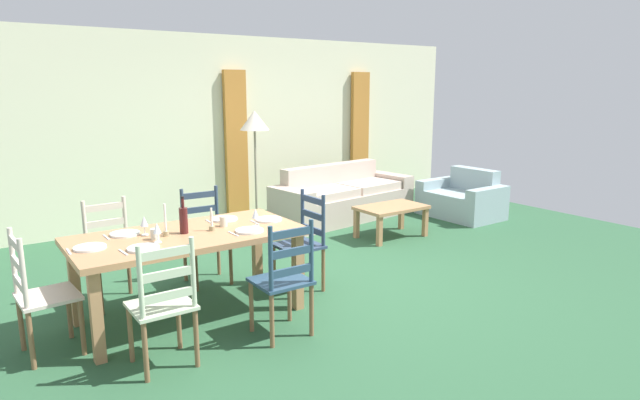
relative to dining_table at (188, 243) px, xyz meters
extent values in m
cube|color=#2B5637|center=(1.52, 0.04, -0.67)|extent=(9.60, 9.60, 0.02)
cube|color=beige|center=(1.52, 3.34, 0.69)|extent=(9.60, 0.16, 2.70)
cube|color=#BB7830|center=(2.03, 3.20, 0.44)|extent=(0.35, 0.08, 2.20)
cube|color=#BB7830|center=(4.43, 3.20, 0.44)|extent=(0.35, 0.08, 2.20)
cube|color=#B17D53|center=(0.00, 0.00, 0.06)|extent=(1.90, 0.96, 0.05)
cube|color=#B17D53|center=(-0.85, -0.38, -0.31)|extent=(0.08, 0.08, 0.70)
cube|color=#B17D53|center=(0.85, -0.38, -0.31)|extent=(0.08, 0.08, 0.70)
cube|color=#B17D53|center=(-0.85, 0.38, -0.31)|extent=(0.08, 0.08, 0.70)
cube|color=#B17D53|center=(0.85, 0.38, -0.31)|extent=(0.08, 0.08, 0.70)
cube|color=beige|center=(-0.48, -0.67, -0.22)|extent=(0.42, 0.40, 0.03)
cylinder|color=brown|center=(-0.66, -0.51, -0.45)|extent=(0.04, 0.04, 0.43)
cylinder|color=brown|center=(-0.30, -0.50, -0.45)|extent=(0.04, 0.04, 0.43)
cylinder|color=brown|center=(-0.65, -0.85, -0.45)|extent=(0.04, 0.04, 0.43)
cylinder|color=brown|center=(-0.29, -0.84, -0.45)|extent=(0.04, 0.04, 0.43)
cylinder|color=beige|center=(-0.65, -0.85, 0.05)|extent=(0.04, 0.04, 0.50)
cylinder|color=beige|center=(-0.29, -0.84, 0.05)|extent=(0.04, 0.04, 0.50)
cube|color=beige|center=(-0.47, -0.84, -0.08)|extent=(0.38, 0.03, 0.06)
cube|color=beige|center=(-0.47, -0.84, 0.07)|extent=(0.38, 0.03, 0.06)
cube|color=beige|center=(-0.47, -0.84, 0.22)|extent=(0.38, 0.03, 0.06)
cube|color=#2B475F|center=(0.47, -0.73, -0.22)|extent=(0.42, 0.40, 0.03)
cylinder|color=brown|center=(0.29, -0.56, -0.45)|extent=(0.04, 0.04, 0.43)
cylinder|color=brown|center=(0.65, -0.56, -0.45)|extent=(0.04, 0.04, 0.43)
cylinder|color=brown|center=(0.29, -0.90, -0.45)|extent=(0.04, 0.04, 0.43)
cylinder|color=brown|center=(0.65, -0.90, -0.45)|extent=(0.04, 0.04, 0.43)
cylinder|color=#2B475F|center=(0.29, -0.90, 0.05)|extent=(0.04, 0.04, 0.50)
cylinder|color=#2B475F|center=(0.65, -0.90, 0.05)|extent=(0.04, 0.04, 0.50)
cube|color=#2B475F|center=(0.47, -0.90, -0.08)|extent=(0.38, 0.03, 0.06)
cube|color=#2B475F|center=(0.47, -0.90, 0.07)|extent=(0.38, 0.03, 0.06)
cube|color=#2B475F|center=(0.47, -0.90, 0.22)|extent=(0.38, 0.03, 0.06)
cube|color=beige|center=(-0.46, 0.67, -0.22)|extent=(0.44, 0.42, 0.03)
cylinder|color=brown|center=(-0.27, 0.50, -0.45)|extent=(0.04, 0.04, 0.43)
cylinder|color=brown|center=(-0.63, 0.49, -0.45)|extent=(0.04, 0.04, 0.43)
cylinder|color=brown|center=(-0.29, 0.84, -0.45)|extent=(0.04, 0.04, 0.43)
cylinder|color=brown|center=(-0.65, 0.83, -0.45)|extent=(0.04, 0.04, 0.43)
cylinder|color=beige|center=(-0.29, 0.84, 0.05)|extent=(0.04, 0.04, 0.50)
cylinder|color=beige|center=(-0.65, 0.83, 0.05)|extent=(0.04, 0.04, 0.50)
cube|color=beige|center=(-0.47, 0.84, -0.08)|extent=(0.38, 0.04, 0.06)
cube|color=beige|center=(-0.47, 0.84, 0.07)|extent=(0.38, 0.04, 0.06)
cube|color=beige|center=(-0.47, 0.84, 0.22)|extent=(0.38, 0.04, 0.06)
cube|color=#2E4055|center=(0.45, 0.70, -0.22)|extent=(0.44, 0.42, 0.03)
cylinder|color=brown|center=(0.62, 0.52, -0.45)|extent=(0.04, 0.04, 0.43)
cylinder|color=brown|center=(0.26, 0.54, -0.45)|extent=(0.04, 0.04, 0.43)
cylinder|color=brown|center=(0.64, 0.86, -0.45)|extent=(0.04, 0.04, 0.43)
cylinder|color=brown|center=(0.28, 0.88, -0.45)|extent=(0.04, 0.04, 0.43)
cylinder|color=#2E4055|center=(0.64, 0.86, 0.05)|extent=(0.04, 0.04, 0.50)
cylinder|color=#2E4055|center=(0.28, 0.88, 0.05)|extent=(0.04, 0.04, 0.50)
cube|color=#2E4055|center=(0.46, 0.87, -0.08)|extent=(0.38, 0.05, 0.06)
cube|color=#2E4055|center=(0.46, 0.87, 0.07)|extent=(0.38, 0.05, 0.06)
cube|color=#2E4055|center=(0.46, 0.87, 0.22)|extent=(0.38, 0.05, 0.06)
cube|color=beige|center=(-1.10, -0.03, -0.22)|extent=(0.43, 0.45, 0.03)
cylinder|color=brown|center=(-0.94, 0.16, -0.45)|extent=(0.04, 0.04, 0.43)
cylinder|color=brown|center=(-0.92, -0.20, -0.45)|extent=(0.04, 0.04, 0.43)
cylinder|color=brown|center=(-1.28, 0.14, -0.45)|extent=(0.04, 0.04, 0.43)
cylinder|color=brown|center=(-1.26, -0.22, -0.45)|extent=(0.04, 0.04, 0.43)
cylinder|color=beige|center=(-1.28, 0.14, 0.05)|extent=(0.04, 0.04, 0.50)
cylinder|color=beige|center=(-1.26, -0.22, 0.05)|extent=(0.04, 0.04, 0.50)
cube|color=beige|center=(-1.27, -0.04, -0.08)|extent=(0.05, 0.38, 0.06)
cube|color=beige|center=(-1.27, -0.04, 0.07)|extent=(0.05, 0.38, 0.06)
cube|color=beige|center=(-1.27, -0.04, 0.22)|extent=(0.05, 0.38, 0.06)
cube|color=#2F405C|center=(1.11, 0.01, -0.22)|extent=(0.40, 0.42, 0.03)
cylinder|color=brown|center=(0.94, -0.17, -0.45)|extent=(0.04, 0.04, 0.43)
cylinder|color=brown|center=(0.93, 0.19, -0.45)|extent=(0.04, 0.04, 0.43)
cylinder|color=brown|center=(1.28, -0.17, -0.45)|extent=(0.04, 0.04, 0.43)
cylinder|color=brown|center=(1.27, 0.19, -0.45)|extent=(0.04, 0.04, 0.43)
cylinder|color=#2F405C|center=(1.28, -0.17, 0.05)|extent=(0.04, 0.04, 0.50)
cylinder|color=#2F405C|center=(1.27, 0.19, 0.05)|extent=(0.04, 0.04, 0.50)
cube|color=#2F405C|center=(1.28, 0.01, -0.08)|extent=(0.03, 0.38, 0.06)
cube|color=#2F405C|center=(1.28, 0.01, 0.07)|extent=(0.03, 0.38, 0.06)
cube|color=#2F405C|center=(1.28, 0.01, 0.22)|extent=(0.03, 0.38, 0.06)
cylinder|color=white|center=(-0.45, -0.25, 0.10)|extent=(0.24, 0.24, 0.02)
cube|color=silver|center=(-0.60, -0.25, 0.09)|extent=(0.03, 0.17, 0.01)
cylinder|color=white|center=(0.45, -0.25, 0.10)|extent=(0.24, 0.24, 0.02)
cube|color=silver|center=(0.30, -0.25, 0.09)|extent=(0.02, 0.17, 0.01)
cylinder|color=white|center=(-0.45, 0.25, 0.10)|extent=(0.24, 0.24, 0.02)
cube|color=silver|center=(-0.60, 0.25, 0.09)|extent=(0.02, 0.17, 0.01)
cylinder|color=white|center=(0.45, 0.25, 0.10)|extent=(0.24, 0.24, 0.02)
cube|color=silver|center=(0.30, 0.25, 0.09)|extent=(0.03, 0.17, 0.01)
cylinder|color=white|center=(-0.78, 0.00, 0.10)|extent=(0.24, 0.24, 0.02)
cube|color=silver|center=(-0.93, 0.00, 0.09)|extent=(0.02, 0.17, 0.01)
cylinder|color=white|center=(0.78, 0.00, 0.10)|extent=(0.24, 0.24, 0.02)
cube|color=silver|center=(0.63, 0.00, 0.09)|extent=(0.02, 0.17, 0.01)
cylinder|color=#471919|center=(-0.03, 0.01, 0.20)|extent=(0.07, 0.07, 0.22)
cylinder|color=#471919|center=(-0.03, 0.01, 0.35)|extent=(0.02, 0.02, 0.08)
cylinder|color=black|center=(-0.03, 0.01, 0.39)|extent=(0.03, 0.03, 0.02)
cylinder|color=white|center=(-0.30, -0.13, 0.09)|extent=(0.06, 0.06, 0.01)
cylinder|color=white|center=(-0.30, -0.13, 0.13)|extent=(0.01, 0.01, 0.07)
cone|color=white|center=(-0.30, -0.13, 0.21)|extent=(0.06, 0.06, 0.08)
cylinder|color=white|center=(0.57, -0.13, 0.09)|extent=(0.06, 0.06, 0.01)
cylinder|color=white|center=(0.57, -0.13, 0.13)|extent=(0.01, 0.01, 0.07)
cone|color=white|center=(0.57, -0.13, 0.21)|extent=(0.06, 0.06, 0.08)
cylinder|color=white|center=(-0.32, 0.15, 0.09)|extent=(0.06, 0.06, 0.01)
cylinder|color=white|center=(-0.32, 0.15, 0.13)|extent=(0.01, 0.01, 0.07)
cone|color=white|center=(-0.32, 0.15, 0.21)|extent=(0.06, 0.06, 0.08)
cylinder|color=beige|center=(0.34, 0.04, 0.13)|extent=(0.07, 0.07, 0.09)
cylinder|color=beige|center=(-0.29, -0.04, 0.13)|extent=(0.07, 0.07, 0.09)
cylinder|color=#998C66|center=(-0.18, 0.02, 0.11)|extent=(0.05, 0.05, 0.04)
cylinder|color=white|center=(-0.18, 0.02, 0.24)|extent=(0.02, 0.02, 0.23)
cylinder|color=#998C66|center=(0.20, -0.04, 0.11)|extent=(0.05, 0.05, 0.04)
cylinder|color=white|center=(0.20, -0.04, 0.21)|extent=(0.02, 0.02, 0.16)
cube|color=#C1AC9C|center=(3.23, 2.06, -0.46)|extent=(1.88, 1.01, 0.40)
cube|color=#C1AC9C|center=(3.19, 2.36, -0.26)|extent=(1.81, 0.41, 0.80)
cube|color=#C1AC9C|center=(4.24, 2.18, -0.37)|extent=(0.33, 0.82, 0.58)
cube|color=#C1AC9C|center=(2.22, 1.94, -0.37)|extent=(0.33, 0.82, 0.58)
cube|color=beige|center=(3.68, 2.07, -0.20)|extent=(0.93, 0.74, 0.12)
cube|color=beige|center=(2.79, 1.96, -0.20)|extent=(0.93, 0.74, 0.12)
cube|color=#B17D53|center=(3.13, 0.91, -0.26)|extent=(0.90, 0.56, 0.04)
cube|color=#B17D53|center=(2.73, 0.68, -0.47)|extent=(0.06, 0.06, 0.38)
cube|color=#B17D53|center=(3.53, 0.68, -0.47)|extent=(0.06, 0.06, 0.38)
cube|color=#B17D53|center=(2.73, 1.14, -0.47)|extent=(0.06, 0.06, 0.38)
cube|color=#B17D53|center=(3.53, 1.14, -0.47)|extent=(0.06, 0.06, 0.38)
cube|color=#96ADB3|center=(4.78, 1.16, -0.47)|extent=(0.82, 0.82, 0.38)
cube|color=#96ADB3|center=(5.08, 1.17, -0.30)|extent=(0.22, 0.80, 0.72)
cube|color=#96ADB3|center=(4.79, 0.67, -0.40)|extent=(0.80, 0.20, 0.52)
cube|color=#96ADB3|center=(4.77, 1.65, -0.40)|extent=(0.80, 0.20, 0.52)
cylinder|color=#332D28|center=(1.88, 2.31, -0.65)|extent=(0.28, 0.28, 0.03)
cylinder|color=gray|center=(1.88, 2.31, 0.04)|extent=(0.03, 0.03, 1.35)
cone|color=beige|center=(1.88, 2.31, 0.85)|extent=(0.40, 0.40, 0.26)
camera|label=1|loc=(-1.59, -4.25, 1.30)|focal=30.36mm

